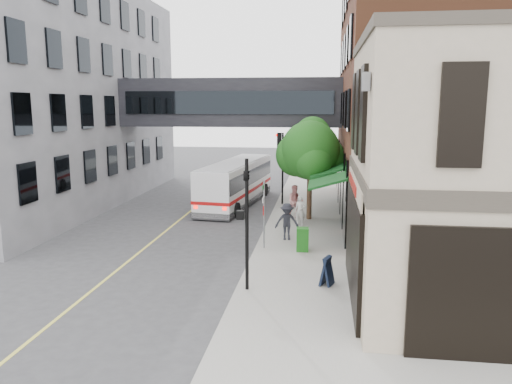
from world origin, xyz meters
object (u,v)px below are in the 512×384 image
(newspaper_box, at_px, (302,239))
(bus, at_px, (236,181))
(pedestrian_c, at_px, (287,222))
(pedestrian_a, at_px, (300,211))
(pedestrian_b, at_px, (295,201))
(sandwich_board, at_px, (327,271))

(newspaper_box, bearing_deg, bus, 110.49)
(pedestrian_c, relative_size, newspaper_box, 1.69)
(pedestrian_c, bearing_deg, pedestrian_a, 72.25)
(pedestrian_b, bearing_deg, bus, 124.30)
(bus, relative_size, newspaper_box, 10.11)
(pedestrian_a, distance_m, pedestrian_c, 2.88)
(bus, bearing_deg, pedestrian_a, -52.96)
(sandwich_board, bearing_deg, pedestrian_a, 118.89)
(bus, height_order, pedestrian_a, bus)
(pedestrian_b, xyz_separation_m, sandwich_board, (1.68, -10.38, -0.41))
(bus, distance_m, newspaper_box, 11.43)
(pedestrian_a, xyz_separation_m, pedestrian_c, (-0.48, -2.84, 0.08))
(bus, xyz_separation_m, pedestrian_c, (3.89, -8.64, -0.52))
(pedestrian_c, bearing_deg, newspaper_box, -73.58)
(newspaper_box, xyz_separation_m, sandwich_board, (1.02, -4.01, -0.00))
(pedestrian_a, xyz_separation_m, sandwich_board, (1.33, -8.60, -0.27))
(bus, bearing_deg, pedestrian_c, -65.75)
(sandwich_board, bearing_deg, pedestrian_b, 119.27)
(bus, relative_size, pedestrian_b, 5.62)
(bus, relative_size, pedestrian_c, 5.99)
(pedestrian_a, relative_size, pedestrian_b, 0.85)
(newspaper_box, bearing_deg, pedestrian_c, 110.72)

